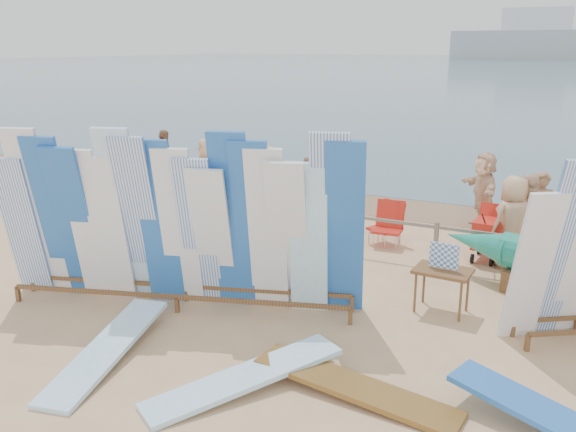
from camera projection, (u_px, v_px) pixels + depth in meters
The scene contains 24 objects.
ground at pixel (276, 303), 10.38m from camera, with size 160.00×160.00×0.00m, color tan.
ocean at pixel (572, 67), 120.83m from camera, with size 320.00×240.00×0.02m, color #3E5C70.
wet_sand_strip at pixel (397, 206), 16.59m from camera, with size 40.00×2.60×0.01m, color #836349.
distant_ship at pixel (535, 40), 169.37m from camera, with size 45.00×8.00×14.00m.
fence at pixel (341, 223), 12.80m from camera, with size 12.08×0.08×0.90m.
main_surfboard_rack at pixel (179, 228), 9.86m from camera, with size 6.00×2.50×3.04m.
vendor_table at pixel (442, 289), 9.93m from camera, with size 0.93×0.68×1.18m.
flat_board_c at pixel (354, 395), 7.65m from camera, with size 0.56×2.70×0.07m, color brown.
flat_board_a at pixel (108, 359), 8.52m from camera, with size 0.56×2.70×0.07m, color #96CFF1.
flat_board_b at pixel (245, 387), 7.81m from camera, with size 0.56×2.70×0.07m, color #96CFF1.
beach_chair_left at pixel (385, 232), 13.36m from camera, with size 0.81×0.82×0.95m.
beach_chair_right at pixel (388, 233), 13.26m from camera, with size 0.66×0.68×0.97m.
stroller at pixel (487, 239), 12.33m from camera, with size 0.60×0.84×1.12m.
beachgoer_3 at pixel (268, 178), 16.08m from camera, with size 1.09×0.45×1.69m, color tan.
beachgoer_4 at pixel (308, 189), 15.06m from camera, with size 0.93×0.40×1.59m, color #8C6042.
beachgoer_7 at pixel (540, 214), 12.59m from camera, with size 0.64×0.35×1.74m, color #8C6042.
beachgoer_0 at pixel (208, 174), 16.07m from camera, with size 0.93×0.44×1.89m, color tan.
beachgoer_extra_1 at pixel (165, 160), 18.16m from camera, with size 1.07×0.46×1.82m, color #8C6042.
beachgoer_2 at pixel (230, 194), 14.59m from camera, with size 0.75×0.36×1.55m, color beige.
beachgoer_1 at pixel (261, 182), 15.16m from camera, with size 0.69×0.38×1.88m, color #8C6042.
beachgoer_11 at pixel (222, 169), 17.45m from camera, with size 1.47×0.48×1.58m, color beige.
beachgoer_6 at pixel (512, 222), 11.84m from camera, with size 0.89×0.43×1.83m, color tan.
beachgoer_8 at pixel (524, 219), 12.08m from camera, with size 0.88×0.42×1.82m, color beige.
beachgoer_5 at pixel (483, 190), 14.45m from camera, with size 1.69×0.55×1.83m, color beige.
Camera 1 is at (4.44, -8.51, 4.24)m, focal length 38.00 mm.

